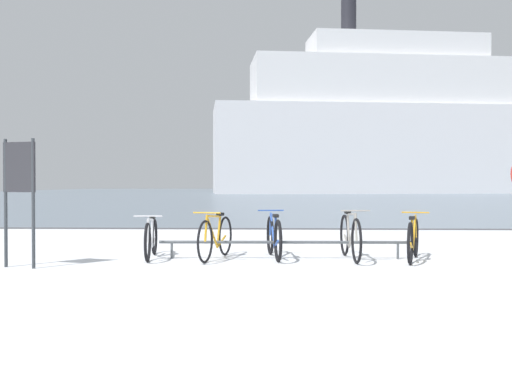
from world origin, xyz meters
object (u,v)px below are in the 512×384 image
Objects in this scene: info_sign at (19,180)px; bicycle_1 at (216,237)px; bicycle_4 at (413,239)px; bicycle_0 at (151,238)px; bicycle_2 at (274,237)px; ferry_ship at (401,128)px; bicycle_3 at (350,237)px.

bicycle_1 is at bearing 21.25° from info_sign.
bicycle_1 is 3.26m from bicycle_4.
bicycle_4 is 6.26m from info_sign.
bicycle_0 is 2.31m from info_sign.
info_sign is at bearing -158.75° from bicycle_1.
bicycle_2 reaches higher than bicycle_4.
bicycle_0 is 2.08m from bicycle_2.
ferry_ship is (16.52, 63.49, 7.67)m from bicycle_1.
bicycle_1 is 0.99m from bicycle_2.
bicycle_3 is 1.10× the size of bicycle_4.
bicycle_1 is (1.11, -0.09, 0.03)m from bicycle_0.
info_sign is 0.04× the size of ferry_ship.
bicycle_0 is 0.98× the size of bicycle_2.
bicycle_3 is at bearing -1.14° from bicycle_0.
bicycle_3 is (3.35, -0.07, 0.04)m from bicycle_0.
bicycle_1 is at bearing -4.47° from bicycle_0.
ferry_ship reaches higher than bicycle_0.
bicycle_0 is at bearing 175.53° from bicycle_1.
bicycle_0 is 4.37m from bicycle_4.
bicycle_3 reaches higher than bicycle_4.
bicycle_4 is at bearing -1.70° from bicycle_0.
bicycle_1 is 0.87× the size of info_sign.
bicycle_1 is 1.01× the size of bicycle_2.
bicycle_4 is 65.35m from ferry_ship.
info_sign is at bearing -161.63° from bicycle_2.
bicycle_4 reaches higher than bicycle_0.
bicycle_4 is at bearing -101.78° from ferry_ship.
ferry_ship is at bearing 73.32° from info_sign.
ferry_ship reaches higher than bicycle_2.
ferry_ship is at bearing 76.21° from bicycle_2.
bicycle_1 is at bearing 179.23° from bicycle_4.
bicycle_1 is 0.04× the size of ferry_ship.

